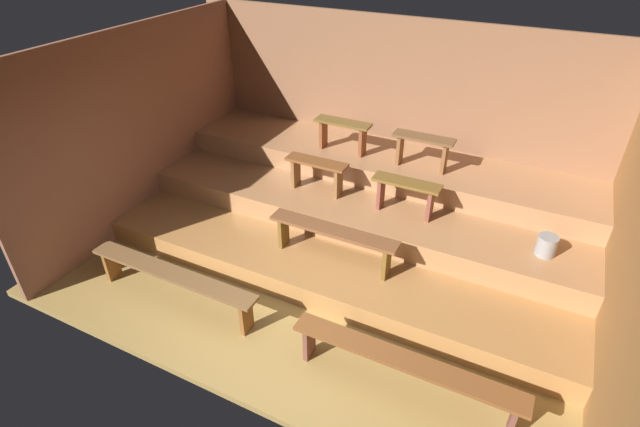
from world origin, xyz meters
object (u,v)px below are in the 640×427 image
(bench_floor_right, at_px, (404,365))
(bench_middle_left, at_px, (317,170))
(bench_middle_right, at_px, (406,191))
(bench_floor_left, at_px, (172,277))
(pail_middle, at_px, (546,245))
(bench_upper_left, at_px, (343,130))
(bench_upper_right, at_px, (423,146))
(bench_lower_center, at_px, (333,236))

(bench_floor_right, distance_m, bench_middle_left, 3.07)
(bench_middle_left, height_order, bench_middle_right, same)
(bench_floor_left, xyz_separation_m, pail_middle, (3.81, 2.09, 0.35))
(bench_floor_left, distance_m, bench_middle_left, 2.41)
(bench_floor_right, xyz_separation_m, pail_middle, (0.99, 2.09, 0.35))
(bench_floor_right, relative_size, bench_middle_left, 2.58)
(bench_upper_left, relative_size, bench_upper_right, 1.00)
(bench_lower_center, relative_size, bench_middle_right, 1.86)
(bench_floor_right, relative_size, bench_upper_left, 2.71)
(bench_middle_left, bearing_deg, bench_floor_left, -109.11)
(bench_middle_right, bearing_deg, bench_floor_left, -132.93)
(bench_floor_right, bearing_deg, bench_lower_center, 137.32)
(bench_upper_right, bearing_deg, bench_middle_left, -148.40)
(bench_floor_left, relative_size, bench_upper_left, 2.71)
(bench_lower_center, bearing_deg, bench_floor_left, -140.36)
(bench_floor_left, relative_size, bench_floor_right, 1.00)
(bench_upper_right, bearing_deg, bench_floor_left, -124.07)
(bench_lower_center, height_order, bench_middle_left, bench_middle_left)
(bench_floor_left, bearing_deg, pail_middle, 28.72)
(bench_upper_left, relative_size, pail_middle, 3.41)
(bench_floor_left, xyz_separation_m, bench_lower_center, (1.49, 1.23, 0.29))
(bench_floor_left, xyz_separation_m, bench_middle_left, (0.77, 2.21, 0.56))
(bench_floor_right, distance_m, bench_middle_right, 2.41)
(bench_upper_left, distance_m, bench_upper_right, 1.21)
(bench_floor_right, distance_m, bench_upper_right, 3.21)
(bench_floor_right, height_order, bench_upper_right, bench_upper_right)
(bench_middle_left, height_order, bench_upper_left, bench_upper_left)
(bench_middle_left, distance_m, bench_upper_left, 0.83)
(bench_middle_left, xyz_separation_m, bench_middle_right, (1.29, 0.00, 0.00))
(bench_lower_center, xyz_separation_m, bench_upper_left, (-0.68, 1.75, 0.57))
(bench_middle_right, bearing_deg, bench_floor_right, -70.89)
(bench_middle_right, relative_size, bench_upper_left, 1.05)
(bench_floor_right, distance_m, bench_lower_center, 1.84)
(bench_middle_right, height_order, bench_upper_right, bench_upper_right)
(bench_floor_right, relative_size, bench_middle_right, 2.58)
(bench_floor_left, bearing_deg, bench_middle_left, 70.89)
(bench_floor_left, bearing_deg, bench_upper_left, 74.84)
(bench_lower_center, relative_size, pail_middle, 6.64)
(bench_middle_right, bearing_deg, bench_upper_left, 148.40)
(bench_floor_left, relative_size, pail_middle, 9.23)
(bench_middle_right, relative_size, bench_upper_right, 1.05)
(bench_floor_left, distance_m, bench_upper_right, 3.70)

